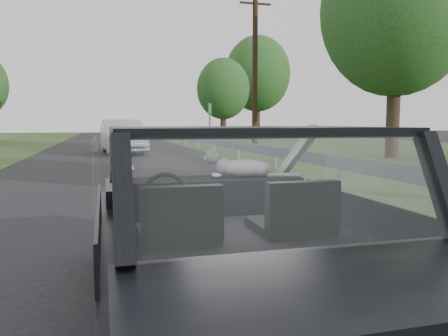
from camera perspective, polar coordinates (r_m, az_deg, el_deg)
ground at (r=3.43m, az=0.46°, el=-19.45°), size 140.00×140.00×0.00m
subject_car at (r=3.19m, az=0.48°, el=-7.59°), size 1.80×4.00×1.45m
dashboard at (r=3.76m, az=-2.13°, el=-3.59°), size 1.58×0.45×0.30m
driver_seat at (r=2.79m, az=-5.85°, el=-6.30°), size 0.50×0.72×0.42m
passenger_seat at (r=3.03m, az=9.34°, el=-5.40°), size 0.50×0.72×0.42m
steering_wheel at (r=3.39m, az=-7.59°, el=-3.48°), size 0.36×0.36×0.04m
cat at (r=3.79m, az=2.54°, el=0.12°), size 0.62×0.31×0.27m
guardrail at (r=13.99m, az=6.26°, el=2.21°), size 0.05×90.00×0.32m
other_car at (r=21.70m, az=-13.12°, el=4.03°), size 2.39×5.16×1.65m
highway_sign at (r=30.18m, az=-1.86°, el=5.76°), size 0.55×1.07×2.81m
utility_pole at (r=24.30m, az=4.06°, el=12.69°), size 0.29×0.29×8.70m
tree_1 at (r=20.26m, az=21.52°, el=14.86°), size 6.51×6.51×9.54m
tree_2 at (r=36.13m, az=-0.10°, el=8.76°), size 5.08×5.08×6.56m
tree_3 at (r=42.79m, az=4.39°, el=10.27°), size 7.94×7.94×9.51m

